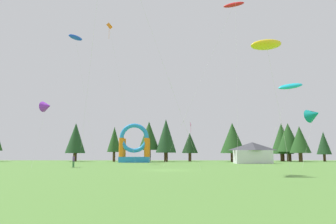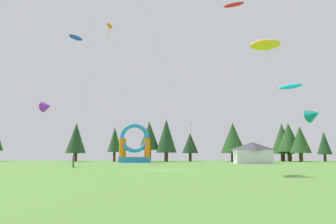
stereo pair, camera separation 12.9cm
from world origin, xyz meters
name	(u,v)px [view 1 (the left image)]	position (x,y,z in m)	size (l,w,h in m)	color
ground_plane	(167,170)	(0.00, 0.00, 0.00)	(120.00, 120.00, 0.00)	#548438
kite_teal_delta	(314,115)	(18.96, 7.83, 6.76)	(3.63, 2.63, 7.79)	#0C7F7A
kite_red_parafoil	(234,5)	(9.67, 11.11, 23.41)	(11.90, 2.80, 24.04)	red
kite_pink_diamond	(191,125)	(4.21, 26.16, 7.03)	(1.65, 1.58, 7.51)	#EA599E
kite_cyan_parafoil	(290,86)	(17.76, 12.16, 11.43)	(6.15, 1.61, 12.25)	#19B7CC
kite_blue_parafoil	(75,38)	(-17.39, 24.02, 23.32)	(5.02, 4.89, 23.95)	blue
kite_yellow_parafoil	(266,45)	(8.25, -8.32, 10.51)	(3.81, 2.93, 11.34)	yellow
kite_orange_diamond	(109,28)	(-9.85, 17.69, 22.53)	(5.23, 1.02, 23.31)	orange
kite_purple_delta	(47,106)	(-16.18, 8.68, 8.02)	(1.79, 2.87, 8.77)	purple
person_far_side	(74,160)	(-12.01, 7.70, 0.93)	(0.38, 0.38, 1.57)	#33723F
inflatable_red_slide	(134,148)	(-7.15, 33.74, 2.98)	(6.27, 3.80, 8.05)	#268CD8
festival_tent	(253,153)	(15.46, 26.06, 1.94)	(6.52, 3.54, 3.88)	silver
tree_row_1	(76,138)	(-22.74, 44.66, 5.61)	(4.80, 4.80, 9.32)	#4C331E
tree_row_2	(114,140)	(-12.86, 42.21, 5.13)	(3.31, 3.31, 8.11)	#4C331E
tree_row_3	(149,136)	(-4.81, 43.69, 6.09)	(4.99, 4.99, 9.54)	#4C331E
tree_row_4	(166,136)	(-0.69, 41.85, 5.97)	(4.79, 4.79, 9.93)	#4C331E
tree_row_5	(190,143)	(5.05, 44.84, 4.40)	(3.90, 3.90, 6.89)	#4C331E
tree_row_6	(232,138)	(14.53, 40.07, 5.39)	(5.65, 5.65, 8.88)	#4C331E
tree_row_7	(232,144)	(15.41, 45.49, 4.19)	(2.65, 2.65, 6.35)	#4C331E
tree_row_8	(282,139)	(27.69, 45.85, 5.54)	(5.41, 5.41, 9.34)	#4C331E
tree_row_9	(288,137)	(28.72, 44.18, 5.71)	(5.69, 5.69, 9.21)	#4C331E
tree_row_10	(300,140)	(30.02, 40.59, 5.02)	(4.69, 4.69, 8.14)	#4C331E
tree_row_11	(324,143)	(37.23, 44.40, 4.36)	(3.38, 3.38, 7.13)	#4C331E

